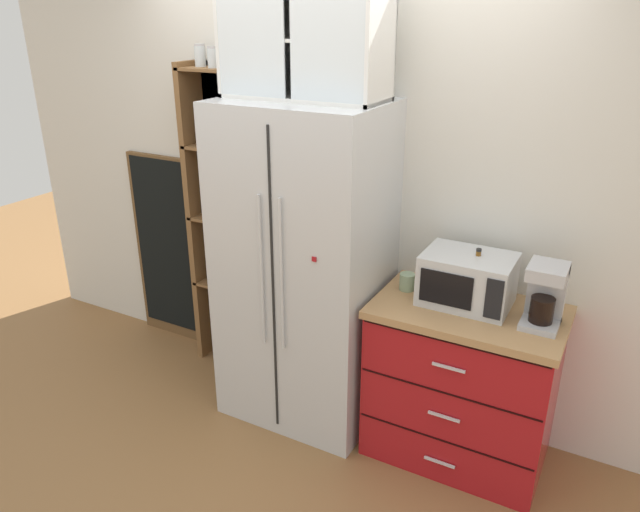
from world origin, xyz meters
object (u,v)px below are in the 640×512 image
Objects in this scene: refrigerator at (304,268)px; coffee_maker at (545,294)px; microwave at (467,279)px; mug_sage at (407,282)px; mug_charcoal at (472,298)px; bottle_amber at (476,279)px; chalkboard_menu at (170,249)px.

refrigerator is 5.94× the size of coffee_maker.
mug_sage is (-0.31, 0.00, -0.08)m from microwave.
bottle_amber is at bearing 92.43° from mug_charcoal.
coffee_maker is 1.05× the size of bottle_amber.
coffee_maker is at bearing -6.38° from microwave.
chalkboard_menu is at bearing 174.45° from microwave.
refrigerator is at bearing -171.42° from mug_sage.
mug_sage is 0.09× the size of chalkboard_menu.
coffee_maker is at bearing 1.96° from refrigerator.
mug_charcoal is (0.04, -0.03, -0.08)m from microwave.
chalkboard_menu is at bearing 173.80° from mug_charcoal.
refrigerator is at bearing -176.57° from mug_charcoal.
microwave is 0.04m from bottle_amber.
coffee_maker is at bearing -2.13° from mug_charcoal.
microwave is 0.33m from mug_sage.
chalkboard_menu is (-1.86, 0.21, -0.25)m from mug_sage.
mug_sage is 1.08× the size of mug_charcoal.
refrigerator reaches higher than chalkboard_menu.
mug_charcoal is 0.08× the size of chalkboard_menu.
refrigerator is 1.34m from chalkboard_menu.
coffee_maker reaches higher than mug_sage.
refrigerator is 0.90m from microwave.
chalkboard_menu reaches higher than microwave.
microwave is at bearing 5.46° from refrigerator.
bottle_amber is (-0.00, 0.05, 0.08)m from mug_charcoal.
bottle_amber is at bearing 170.10° from coffee_maker.
microwave is at bearing -0.37° from mug_sage.
chalkboard_menu reaches higher than mug_sage.
coffee_maker is 2.59m from chalkboard_menu.
microwave is 0.32× the size of chalkboard_menu.
refrigerator is 4.19× the size of microwave.
chalkboard_menu is at bearing 166.97° from refrigerator.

